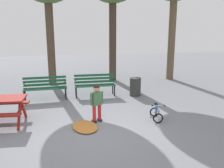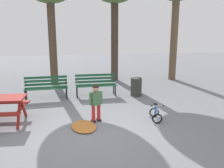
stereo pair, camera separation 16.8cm
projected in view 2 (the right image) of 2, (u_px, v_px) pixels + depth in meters
The scene contains 7 objects.
ground at pixel (90, 134), 6.39m from camera, with size 36.00×36.00×0.00m, color slate.
park_bench_far_left at pixel (46, 86), 9.41m from camera, with size 1.62×0.55×0.85m.
park_bench_left at pixel (96, 83), 9.86m from camera, with size 1.60×0.47×0.85m.
child_standing at pixel (96, 100), 7.11m from camera, with size 0.40×0.25×1.11m.
kids_bicycle at pixel (156, 114), 7.31m from camera, with size 0.44×0.60×0.54m.
leaf_pile at pixel (84, 126), 6.82m from camera, with size 0.96×0.67×0.07m, color #B26B2D.
trash_bin at pixel (136, 87), 9.85m from camera, with size 0.44×0.44×0.72m, color #2D332D.
Camera 2 is at (-0.41, -5.93, 2.73)m, focal length 39.80 mm.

